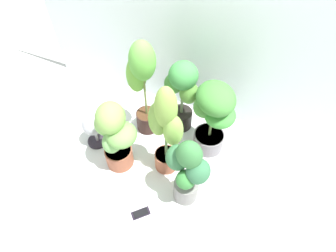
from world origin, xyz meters
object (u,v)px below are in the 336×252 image
Objects in this scene: potted_plant_back_left at (142,82)px; potted_plant_center at (166,129)px; potted_plant_back_center at (182,91)px; floor_fan at (93,127)px; potted_plant_back_right at (213,114)px; cell_phone at (141,213)px; potted_plant_front_right at (187,171)px; potted_plant_front_left at (115,134)px.

potted_plant_back_left is 0.50m from potted_plant_center.
floor_fan is (-0.63, -0.50, -0.23)m from potted_plant_back_center.
floor_fan is at bearing -159.29° from potted_plant_back_right.
potted_plant_back_right is 0.97m from cell_phone.
potted_plant_center is (-0.27, -0.34, 0.07)m from potted_plant_back_right.
potted_plant_center is at bearing 134.21° from cell_phone.
potted_plant_center is at bearing -42.90° from potted_plant_back_left.
floor_fan is (-0.95, 0.19, -0.16)m from potted_plant_front_right.
potted_plant_center reaches higher than potted_plant_front_left.
potted_plant_back_right reaches higher than cell_phone.
potted_plant_back_right is at bearing 51.89° from potted_plant_center.
potted_plant_front_left reaches higher than potted_plant_front_right.
cell_phone is at bearing -133.30° from potted_plant_front_right.
potted_plant_back_left is at bearing 58.78° from floor_fan.
potted_plant_back_left reaches higher than cell_phone.
potted_plant_front_right is at bearing -38.56° from potted_plant_center.
potted_plant_back_center is 0.81× the size of potted_plant_center.
potted_plant_front_left is (-0.01, -0.47, -0.16)m from potted_plant_back_left.
floor_fan is at bearing -141.45° from potted_plant_back_center.
potted_plant_front_left reaches higher than cell_phone.
cell_phone is at bearing -90.36° from potted_plant_center.
potted_plant_back_left is at bearing 138.85° from potted_plant_front_right.
potted_plant_back_center is at bearing 114.44° from potted_plant_front_right.
potted_plant_front_right is 0.64m from potted_plant_front_left.
cell_phone is at bearing -86.85° from potted_plant_back_center.
potted_plant_back_center is 1.08× the size of potted_plant_front_right.
potted_plant_front_right is at bearing -6.45° from potted_plant_front_left.
floor_fan is at bearing -178.48° from potted_plant_center.
cell_phone is (-0.26, -0.28, -0.38)m from potted_plant_front_right.
potted_plant_center is (0.36, -0.33, -0.07)m from potted_plant_back_left.
potted_plant_back_left reaches higher than potted_plant_front_left.
potted_plant_front_right reaches higher than floor_fan.
potted_plant_back_center is 1.05× the size of potted_plant_front_left.
potted_plant_front_left is (-0.32, -0.62, -0.04)m from potted_plant_back_center.
potted_plant_center is 0.69m from cell_phone.
potted_plant_center reaches higher than floor_fan.
potted_plant_center is at bearing 19.76° from potted_plant_front_left.
potted_plant_back_center is 0.49m from potted_plant_center.
floor_fan is at bearing -169.51° from cell_phone.
potted_plant_back_left is 0.60m from floor_fan.
potted_plant_back_right reaches higher than floor_fan.
potted_plant_back_left is 0.50m from potted_plant_front_left.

